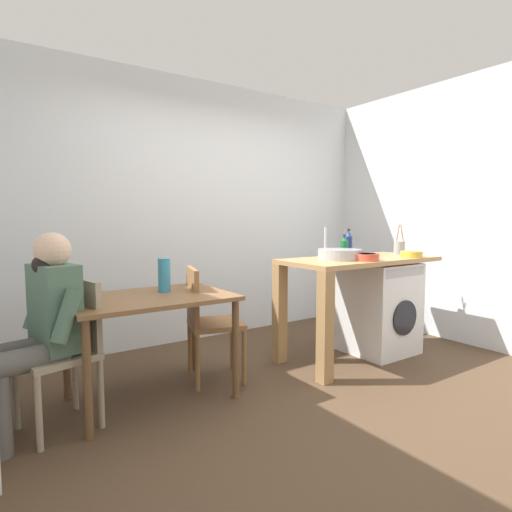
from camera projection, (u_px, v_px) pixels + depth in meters
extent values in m
plane|color=#4C3826|center=(309.00, 390.00, 3.13)|extent=(5.46, 5.46, 0.00)
cube|color=silver|center=(201.00, 212.00, 4.45)|extent=(4.60, 0.10, 2.70)
cube|color=silver|center=(472.00, 211.00, 4.21)|extent=(0.10, 3.80, 2.70)
cube|color=brown|center=(150.00, 298.00, 2.93)|extent=(1.10, 0.76, 0.03)
cylinder|color=brown|center=(87.00, 380.00, 2.41)|extent=(0.05, 0.05, 0.71)
cylinder|color=brown|center=(236.00, 349.00, 2.97)|extent=(0.05, 0.05, 0.71)
cylinder|color=brown|center=(66.00, 350.00, 2.95)|extent=(0.05, 0.05, 0.71)
cylinder|color=brown|center=(195.00, 329.00, 3.51)|extent=(0.05, 0.05, 0.71)
cube|color=gray|center=(57.00, 357.00, 2.52)|extent=(0.48, 0.48, 0.04)
cube|color=gray|center=(85.00, 315.00, 2.64)|extent=(0.12, 0.38, 0.45)
cylinder|color=gray|center=(39.00, 412.00, 2.29)|extent=(0.04, 0.04, 0.45)
cylinder|color=gray|center=(16.00, 393.00, 2.54)|extent=(0.04, 0.04, 0.45)
cylinder|color=gray|center=(101.00, 392.00, 2.56)|extent=(0.04, 0.04, 0.45)
cylinder|color=gray|center=(75.00, 377.00, 2.80)|extent=(0.04, 0.04, 0.45)
cube|color=olive|center=(216.00, 324.00, 3.30)|extent=(0.50, 0.50, 0.04)
cube|color=olive|center=(193.00, 297.00, 3.23)|extent=(0.14, 0.37, 0.45)
cylinder|color=olive|center=(232.00, 343.00, 3.55)|extent=(0.04, 0.04, 0.45)
cylinder|color=olive|center=(244.00, 357.00, 3.21)|extent=(0.04, 0.04, 0.45)
cylinder|color=olive|center=(190.00, 347.00, 3.44)|extent=(0.04, 0.04, 0.45)
cylinder|color=olive|center=(198.00, 361.00, 3.10)|extent=(0.04, 0.04, 0.45)
cylinder|color=#595651|center=(1.00, 417.00, 2.24)|extent=(0.11, 0.11, 0.45)
cylinder|color=#595651|center=(30.00, 359.00, 2.33)|extent=(0.42, 0.23, 0.14)
cylinder|color=#595651|center=(19.00, 352.00, 2.45)|extent=(0.42, 0.23, 0.14)
cube|color=#4C6B56|center=(55.00, 308.00, 2.50)|extent=(0.27, 0.38, 0.52)
cylinder|color=#4C6B56|center=(67.00, 316.00, 2.34)|extent=(0.20, 0.13, 0.31)
cylinder|color=#4C6B56|center=(38.00, 305.00, 2.63)|extent=(0.20, 0.13, 0.31)
sphere|color=beige|center=(52.00, 250.00, 2.47)|extent=(0.21, 0.21, 0.21)
sphere|color=black|center=(42.00, 265.00, 2.43)|extent=(0.12, 0.12, 0.12)
cube|color=tan|center=(360.00, 260.00, 3.83)|extent=(1.50, 0.68, 0.04)
cube|color=#A07749|center=(325.00, 327.00, 3.24)|extent=(0.10, 0.10, 0.88)
cube|color=#A07749|center=(280.00, 313.00, 3.72)|extent=(0.10, 0.10, 0.88)
cube|color=white|center=(378.00, 307.00, 4.02)|extent=(0.60, 0.60, 0.86)
cylinder|color=black|center=(405.00, 318.00, 3.77)|extent=(0.32, 0.02, 0.32)
cube|color=#B2B2B7|center=(405.00, 272.00, 3.74)|extent=(0.54, 0.01, 0.08)
cylinder|color=#9EA0A5|center=(340.00, 254.00, 3.68)|extent=(0.38, 0.38, 0.09)
cylinder|color=#B2B2B7|center=(325.00, 243.00, 3.82)|extent=(0.02, 0.02, 0.28)
cylinder|color=#19592D|center=(344.00, 249.00, 3.90)|extent=(0.08, 0.08, 0.15)
cone|color=#19592D|center=(344.00, 239.00, 3.89)|extent=(0.07, 0.07, 0.04)
cylinder|color=#262626|center=(344.00, 235.00, 3.89)|extent=(0.03, 0.03, 0.02)
cylinder|color=navy|center=(348.00, 246.00, 3.99)|extent=(0.08, 0.08, 0.19)
cone|color=navy|center=(349.00, 234.00, 3.98)|extent=(0.07, 0.07, 0.05)
cylinder|color=#262626|center=(349.00, 230.00, 3.98)|extent=(0.03, 0.03, 0.02)
cylinder|color=#D84C38|center=(366.00, 257.00, 3.58)|extent=(0.22, 0.22, 0.06)
cylinder|color=maroon|center=(366.00, 255.00, 3.58)|extent=(0.18, 0.18, 0.03)
cylinder|color=gray|center=(399.00, 248.00, 4.22)|extent=(0.11, 0.11, 0.13)
cylinder|color=#99724C|center=(398.00, 233.00, 4.20)|extent=(0.01, 0.04, 0.18)
cylinder|color=#99724C|center=(402.00, 233.00, 4.20)|extent=(0.01, 0.05, 0.18)
cylinder|color=gold|center=(411.00, 254.00, 3.90)|extent=(0.20, 0.20, 0.05)
cylinder|color=olive|center=(411.00, 253.00, 3.90)|extent=(0.16, 0.16, 0.03)
cylinder|color=teal|center=(164.00, 275.00, 3.08)|extent=(0.09, 0.09, 0.25)
cube|color=#B2B2B7|center=(365.00, 259.00, 3.72)|extent=(0.15, 0.06, 0.01)
cube|color=#262628|center=(365.00, 259.00, 3.72)|extent=(0.15, 0.06, 0.01)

